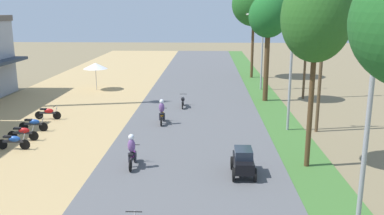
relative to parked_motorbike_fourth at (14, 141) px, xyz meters
name	(u,v)px	position (x,y,z in m)	size (l,w,h in m)	color
parked_motorbike_fourth	(14,141)	(0.00, 0.00, 0.00)	(1.80, 0.54, 0.94)	black
parked_motorbike_fifth	(23,132)	(-0.17, 1.55, 0.00)	(1.80, 0.54, 0.94)	black
parked_motorbike_sixth	(34,123)	(-0.34, 3.40, 0.00)	(1.80, 0.54, 0.94)	black
parked_motorbike_seventh	(48,112)	(-0.51, 6.19, 0.00)	(1.80, 0.54, 0.94)	black
vendor_umbrella	(95,66)	(-0.03, 16.85, 1.75)	(2.20, 2.20, 2.52)	#99999E
median_tree_second	(317,17)	(15.13, -1.78, 6.49)	(3.16, 3.16, 9.04)	#4C351E
median_tree_third	(268,17)	(15.10, 12.74, 6.23)	(3.14, 3.14, 8.54)	#4C351E
median_tree_fourth	(254,5)	(15.20, 24.56, 7.33)	(4.67, 4.67, 10.15)	#4C351E
streetlamp_near	(370,99)	(15.36, -7.95, 4.16)	(3.16, 0.20, 8.10)	gray
streetlamp_mid	(292,52)	(15.36, 4.29, 4.34)	(3.16, 0.20, 8.46)	gray
streetlamp_far	(262,45)	(15.36, 17.63, 3.65)	(3.16, 0.20, 7.11)	gray
utility_pole_near	(307,37)	(18.47, 13.95, 4.64)	(1.80, 0.20, 10.00)	brown
utility_pole_far	(322,57)	(17.11, 4.18, 4.10)	(1.80, 0.20, 8.93)	brown
car_hatchback_black	(243,161)	(11.97, -3.04, 0.19)	(1.04, 2.00, 1.23)	black
motorbike_ahead_third	(132,151)	(6.81, -2.29, 0.30)	(0.54, 1.80, 1.66)	black
motorbike_ahead_fourth	(162,112)	(7.39, 5.33, 0.30)	(0.54, 1.80, 1.66)	black
motorbike_ahead_fifth	(183,101)	(8.46, 10.10, 0.02)	(0.54, 1.80, 0.94)	black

